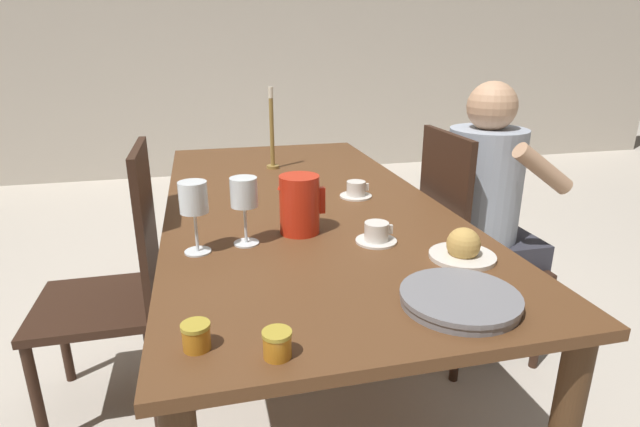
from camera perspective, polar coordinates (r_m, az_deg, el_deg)
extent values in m
plane|color=beige|center=(2.24, -1.97, -16.57)|extent=(20.00, 20.00, 0.00)
cube|color=beige|center=(5.20, -10.19, 18.76)|extent=(10.00, 0.06, 2.60)
cube|color=brown|center=(1.91, -2.22, 1.16)|extent=(0.99, 2.10, 0.03)
cylinder|color=#472D19|center=(2.94, -14.41, -0.49)|extent=(0.07, 0.07, 0.70)
cylinder|color=#472D19|center=(3.04, 2.23, 0.79)|extent=(0.07, 0.07, 0.70)
cylinder|color=#331E14|center=(2.55, 18.86, -7.67)|extent=(0.04, 0.04, 0.40)
cylinder|color=#331E14|center=(2.28, 23.78, -11.55)|extent=(0.04, 0.04, 0.40)
cylinder|color=#331E14|center=(2.38, 11.18, -8.90)|extent=(0.04, 0.04, 0.40)
cylinder|color=#331E14|center=(2.10, 15.43, -13.39)|extent=(0.04, 0.04, 0.40)
cube|color=#331E14|center=(2.22, 17.87, -5.36)|extent=(0.42, 0.42, 0.03)
cube|color=#331E14|center=(2.03, 13.90, 1.37)|extent=(0.03, 0.39, 0.54)
cylinder|color=#331E14|center=(1.97, -29.69, -17.83)|extent=(0.04, 0.04, 0.40)
cylinder|color=#331E14|center=(2.27, -27.28, -12.36)|extent=(0.04, 0.04, 0.40)
cylinder|color=#331E14|center=(1.89, -18.38, -17.68)|extent=(0.04, 0.04, 0.40)
cylinder|color=#331E14|center=(2.20, -17.72, -11.99)|extent=(0.04, 0.04, 0.40)
cube|color=#331E14|center=(1.96, -24.12, -9.52)|extent=(0.42, 0.42, 0.03)
cube|color=#331E14|center=(1.82, -19.24, -1.21)|extent=(0.03, 0.39, 0.54)
cylinder|color=#33333D|center=(2.45, 19.24, -8.41)|extent=(0.09, 0.09, 0.43)
cylinder|color=#33333D|center=(2.33, 21.33, -10.09)|extent=(0.09, 0.09, 0.43)
cube|color=#33333D|center=(2.24, 19.41, -3.63)|extent=(0.30, 0.34, 0.11)
cylinder|color=#9EA8B7|center=(2.11, 18.16, 3.02)|extent=(0.30, 0.30, 0.46)
sphere|color=tan|center=(2.05, 19.08, 11.51)|extent=(0.19, 0.19, 0.19)
cylinder|color=tan|center=(1.97, 24.12, 4.67)|extent=(0.25, 0.06, 0.20)
cylinder|color=red|center=(1.55, -2.36, 1.03)|extent=(0.12, 0.12, 0.18)
cube|color=red|center=(1.56, 0.24, 1.55)|extent=(0.02, 0.02, 0.08)
cone|color=red|center=(1.52, -4.25, 3.54)|extent=(0.04, 0.04, 0.04)
cylinder|color=white|center=(1.51, -8.40, -3.35)|extent=(0.08, 0.08, 0.00)
cylinder|color=white|center=(1.49, -8.51, -1.24)|extent=(0.01, 0.01, 0.11)
cylinder|color=white|center=(1.46, -8.70, 2.44)|extent=(0.08, 0.08, 0.09)
cylinder|color=white|center=(1.47, -13.77, -4.24)|extent=(0.08, 0.08, 0.00)
cylinder|color=white|center=(1.45, -13.96, -2.04)|extent=(0.01, 0.01, 0.12)
cylinder|color=white|center=(1.42, -14.29, 1.82)|extent=(0.08, 0.08, 0.09)
cylinder|color=orange|center=(1.43, -14.22, 1.06)|extent=(0.07, 0.07, 0.05)
cylinder|color=silver|center=(1.51, 6.43, -3.13)|extent=(0.12, 0.12, 0.01)
cylinder|color=silver|center=(1.50, 6.47, -2.03)|extent=(0.07, 0.07, 0.06)
cube|color=silver|center=(1.52, 8.03, -1.79)|extent=(0.01, 0.01, 0.03)
cylinder|color=silver|center=(1.94, 4.11, 2.01)|extent=(0.12, 0.12, 0.01)
cylinder|color=silver|center=(1.94, 4.14, 2.89)|extent=(0.07, 0.07, 0.06)
cube|color=silver|center=(1.95, 5.36, 3.04)|extent=(0.01, 0.01, 0.03)
cylinder|color=gray|center=(1.20, 15.66, -9.65)|extent=(0.27, 0.27, 0.02)
cylinder|color=gray|center=(1.20, 15.73, -9.02)|extent=(0.27, 0.27, 0.01)
cylinder|color=silver|center=(1.45, 15.94, -4.71)|extent=(0.18, 0.18, 0.01)
sphere|color=tan|center=(1.44, 16.07, -3.38)|extent=(0.09, 0.09, 0.09)
cylinder|color=#C67A1E|center=(0.98, -4.91, -14.64)|extent=(0.06, 0.06, 0.05)
cylinder|color=gold|center=(0.97, -4.95, -13.49)|extent=(0.06, 0.06, 0.01)
cylinder|color=#C67A1E|center=(1.03, -13.96, -13.45)|extent=(0.06, 0.06, 0.05)
cylinder|color=gold|center=(1.02, -14.07, -12.33)|extent=(0.06, 0.06, 0.01)
cylinder|color=olive|center=(2.40, -5.40, 5.35)|extent=(0.06, 0.06, 0.01)
cylinder|color=olive|center=(2.36, -5.52, 9.21)|extent=(0.02, 0.02, 0.31)
cylinder|color=beige|center=(2.34, -5.67, 13.60)|extent=(0.02, 0.02, 0.05)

